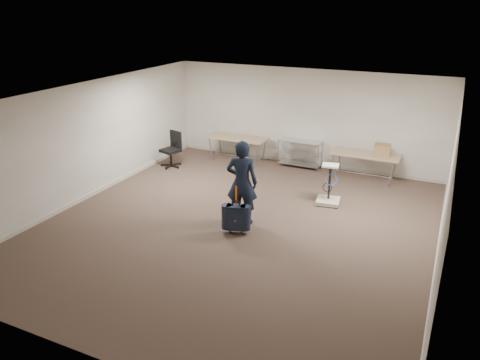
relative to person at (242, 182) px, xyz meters
The scene contains 10 objects.
ground 0.94m from the person, 90.96° to the right, with size 9.00×9.00×0.00m, color #3E2E26.
room_shell 1.50m from the person, 90.13° to the left, with size 8.00×9.00×9.00m.
folding_table_left 4.24m from the person, 116.68° to the left, with size 1.80×0.75×0.73m.
folding_table_right 4.24m from the person, 63.38° to the left, with size 1.80×0.75×0.73m.
wire_shelf 4.07m from the person, 90.04° to the left, with size 1.22×0.47×0.80m.
person is the anchor object (origin of this frame).
suitcase 0.79m from the person, 77.76° to the right, with size 0.44×0.33×1.06m.
office_chair 4.28m from the person, 143.74° to the left, with size 0.62×0.62×1.03m.
equipment_cart 2.39m from the person, 50.69° to the left, with size 0.61×0.61×0.99m.
cardboard_box 4.46m from the person, 58.81° to the left, with size 0.41×0.31×0.31m, color #987247.
Camera 1 is at (3.90, -8.26, 4.55)m, focal length 35.00 mm.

